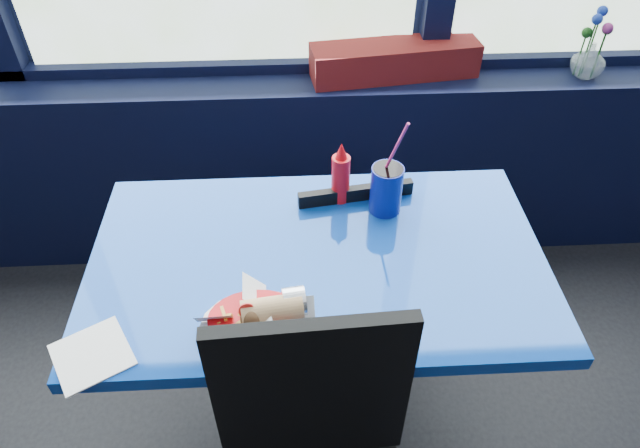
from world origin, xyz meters
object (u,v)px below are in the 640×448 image
at_px(flower_vase, 590,56).
at_px(food_basket, 258,320).
at_px(planter_box, 394,60).
at_px(near_table, 318,301).
at_px(chair_near_back, 353,246).
at_px(ketchup_bottle, 341,176).
at_px(soda_cup, 386,188).

distance_m(flower_vase, food_basket, 1.60).
bearing_deg(planter_box, near_table, -117.52).
height_order(planter_box, flower_vase, flower_vase).
bearing_deg(chair_near_back, food_basket, 54.18).
height_order(planter_box, food_basket, planter_box).
distance_m(near_table, chair_near_back, 0.38).
bearing_deg(flower_vase, near_table, -141.00).
bearing_deg(flower_vase, ketchup_bottle, -147.75).
bearing_deg(food_basket, planter_box, 84.16).
relative_size(flower_vase, food_basket, 0.92).
bearing_deg(flower_vase, soda_cup, -141.82).
height_order(near_table, flower_vase, flower_vase).
height_order(near_table, food_basket, food_basket).
xyz_separation_m(chair_near_back, food_basket, (-0.29, -0.56, 0.32)).
bearing_deg(near_table, ketchup_bottle, 71.68).
distance_m(food_basket, soda_cup, 0.54).
xyz_separation_m(flower_vase, ketchup_bottle, (-0.96, -0.61, -0.04)).
xyz_separation_m(flower_vase, food_basket, (-1.19, -1.06, -0.10)).
distance_m(planter_box, flower_vase, 0.71).
xyz_separation_m(flower_vase, soda_cup, (-0.84, -0.66, -0.05)).
bearing_deg(ketchup_bottle, soda_cup, -22.63).
xyz_separation_m(chair_near_back, soda_cup, (0.06, -0.15, 0.37)).
xyz_separation_m(ketchup_bottle, soda_cup, (0.12, -0.05, -0.01)).
height_order(food_basket, ketchup_bottle, ketchup_bottle).
height_order(chair_near_back, planter_box, planter_box).
height_order(near_table, chair_near_back, chair_near_back).
relative_size(chair_near_back, planter_box, 1.29).
bearing_deg(food_basket, near_table, 73.93).
xyz_separation_m(near_table, soda_cup, (0.20, 0.18, 0.26)).
height_order(planter_box, ketchup_bottle, ketchup_bottle).
bearing_deg(planter_box, soda_cup, -107.34).
bearing_deg(chair_near_back, planter_box, -117.46).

